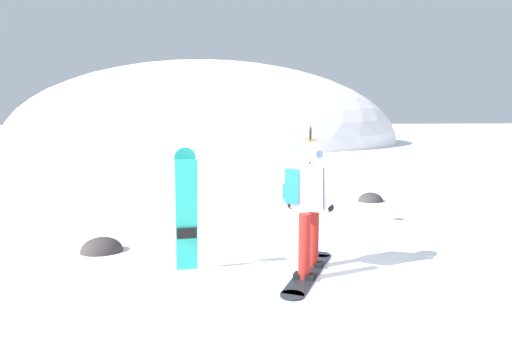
% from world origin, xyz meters
% --- Properties ---
extents(ground_plane, '(300.00, 300.00, 0.00)m').
position_xyz_m(ground_plane, '(0.00, 0.00, 0.00)').
color(ground_plane, white).
extents(ridge_peak_main, '(32.18, 28.96, 13.60)m').
position_xyz_m(ridge_peak_main, '(2.26, 33.20, 0.00)').
color(ridge_peak_main, white).
rests_on(ridge_peak_main, ground).
extents(snowboarder_main, '(1.13, 1.59, 1.71)m').
position_xyz_m(snowboarder_main, '(0.05, 0.55, 0.92)').
color(snowboarder_main, black).
rests_on(snowboarder_main, ground).
extents(spare_snowboard, '(0.28, 0.31, 1.64)m').
position_xyz_m(spare_snowboard, '(-1.46, 0.92, 0.83)').
color(spare_snowboard, '#23B7A3').
rests_on(spare_snowboard, ground).
extents(piste_marker_near, '(0.20, 0.20, 1.89)m').
position_xyz_m(piste_marker_near, '(0.81, 2.61, 1.08)').
color(piste_marker_near, black).
rests_on(piste_marker_near, ground).
extents(rock_dark, '(0.62, 0.53, 0.44)m').
position_xyz_m(rock_dark, '(-2.68, 2.10, 0.00)').
color(rock_dark, '#383333').
rests_on(rock_dark, ground).
extents(rock_mid, '(0.62, 0.53, 0.43)m').
position_xyz_m(rock_mid, '(3.19, 4.92, 0.00)').
color(rock_mid, '#383333').
rests_on(rock_mid, ground).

